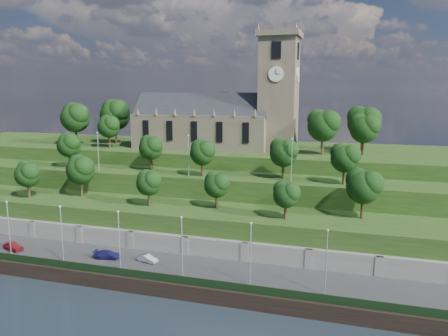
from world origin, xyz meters
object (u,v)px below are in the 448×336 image
(car_left, at_px, (13,246))
(car_right, at_px, (108,254))
(car_middle, at_px, (147,259))
(church, at_px, (222,117))

(car_left, height_order, car_right, car_left)
(car_middle, height_order, car_right, car_right)
(car_left, relative_size, car_middle, 1.14)
(church, relative_size, car_left, 9.72)
(church, bearing_deg, car_middle, -90.42)
(car_left, bearing_deg, church, -14.18)
(car_left, height_order, car_middle, car_left)
(car_left, relative_size, car_right, 0.91)
(car_left, bearing_deg, car_middle, -69.58)
(car_middle, bearing_deg, church, 13.00)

